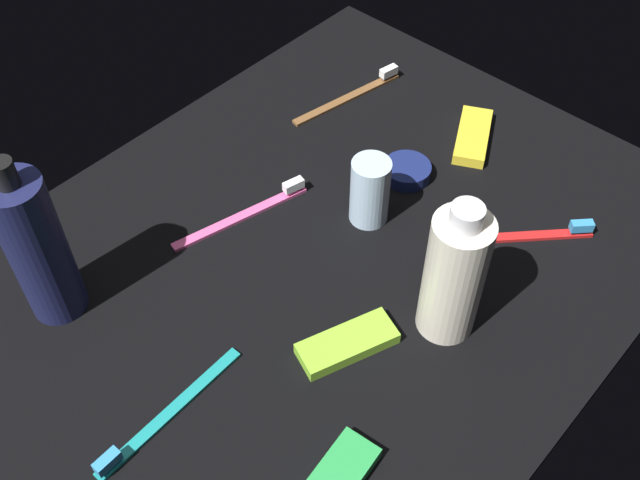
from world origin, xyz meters
The scene contains 11 objects.
ground_plane centered at (0.00, 0.00, -0.60)cm, with size 84.00×64.00×1.20cm, color black.
lotion_bottle centered at (23.87, -16.43, 9.32)cm, with size 5.92×5.92×21.00cm.
bodywash_bottle centered at (-2.28, 15.86, 8.06)cm, with size 6.11×6.11×17.66cm.
deodorant_stick centered at (-8.59, 0.20, 4.35)cm, with size 4.63×4.63×8.70cm, color silver.
toothbrush_brown centered at (-24.82, -16.28, 0.61)cm, with size 17.91×4.54×2.10cm.
toothbrush_teal centered at (25.47, 2.62, 0.61)cm, with size 18.03×1.74×2.10cm.
toothbrush_pink centered at (0.82, -10.85, 0.61)cm, with size 17.74×5.59×2.10cm.
toothbrush_red centered at (-18.45, 15.82, 0.61)cm, with size 13.91×13.23×2.10cm.
snack_bar_lime centered at (7.14, 10.32, 0.75)cm, with size 10.40×4.00×1.50cm, color #8CD133.
snack_bar_yellow centered at (-28.37, 1.37, 0.75)cm, with size 10.40×4.00×1.50cm, color yellow.
cream_tin_left centered at (-17.16, -0.89, 0.91)cm, with size 6.03×6.03×1.81cm, color navy.
Camera 1 is at (40.65, 37.04, 66.21)cm, focal length 42.12 mm.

